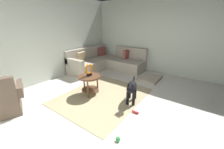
# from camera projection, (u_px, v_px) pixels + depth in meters

# --- Properties ---
(ground_plane) EXTENTS (6.00, 6.00, 0.10)m
(ground_plane) POSITION_uv_depth(u_px,v_px,m) (122.00, 109.00, 3.26)
(ground_plane) COLOR silver
(wall_back) EXTENTS (6.00, 0.12, 2.70)m
(wall_back) POSITION_uv_depth(u_px,v_px,m) (42.00, 39.00, 4.35)
(wall_back) COLOR silver
(wall_back) RESTS_ON ground_plane
(wall_right) EXTENTS (0.12, 6.00, 2.70)m
(wall_right) POSITION_uv_depth(u_px,v_px,m) (166.00, 37.00, 5.01)
(wall_right) COLOR silver
(wall_right) RESTS_ON ground_plane
(area_rug) EXTENTS (2.30, 1.90, 0.01)m
(area_rug) POSITION_uv_depth(u_px,v_px,m) (102.00, 96.00, 3.73)
(area_rug) COLOR tan
(area_rug) RESTS_ON ground_plane
(sectional_couch) EXTENTS (2.20, 2.25, 0.88)m
(sectional_couch) POSITION_uv_depth(u_px,v_px,m) (106.00, 62.00, 5.74)
(sectional_couch) COLOR #B2A899
(sectional_couch) RESTS_ON ground_plane
(armchair) EXTENTS (0.97, 0.86, 0.88)m
(armchair) POSITION_uv_depth(u_px,v_px,m) (3.00, 101.00, 2.90)
(armchair) COLOR brown
(armchair) RESTS_ON ground_plane
(side_table) EXTENTS (0.60, 0.60, 0.54)m
(side_table) POSITION_uv_depth(u_px,v_px,m) (90.00, 80.00, 3.69)
(side_table) COLOR brown
(side_table) RESTS_ON ground_plane
(torus_sculpture) EXTENTS (0.28, 0.08, 0.33)m
(torus_sculpture) POSITION_uv_depth(u_px,v_px,m) (89.00, 70.00, 3.59)
(torus_sculpture) COLOR black
(torus_sculpture) RESTS_ON side_table
(dog_bed_mat) EXTENTS (0.80, 0.60, 0.09)m
(dog_bed_mat) POSITION_uv_depth(u_px,v_px,m) (150.00, 78.00, 4.78)
(dog_bed_mat) COLOR #B2A38E
(dog_bed_mat) RESTS_ON ground_plane
(dog) EXTENTS (0.81, 0.38, 0.63)m
(dog) POSITION_uv_depth(u_px,v_px,m) (132.00, 89.00, 3.31)
(dog) COLOR black
(dog) RESTS_ON ground_plane
(dog_toy_ball) EXTENTS (0.08, 0.08, 0.08)m
(dog_toy_ball) POSITION_uv_depth(u_px,v_px,m) (118.00, 139.00, 2.32)
(dog_toy_ball) COLOR green
(dog_toy_ball) RESTS_ON ground_plane
(dog_toy_rope) EXTENTS (0.06, 0.15, 0.05)m
(dog_toy_rope) POSITION_uv_depth(u_px,v_px,m) (135.00, 112.00, 3.03)
(dog_toy_rope) COLOR red
(dog_toy_rope) RESTS_ON ground_plane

